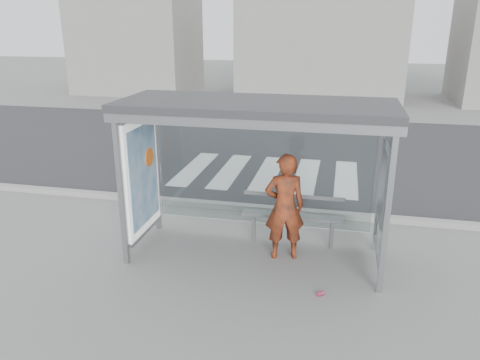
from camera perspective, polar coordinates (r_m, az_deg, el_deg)
name	(u,v)px	position (r m, az deg, el deg)	size (l,w,h in m)	color
ground	(254,256)	(8.04, 1.76, -9.19)	(80.00, 80.00, 0.00)	slate
road	(297,150)	(14.54, 6.95, 3.67)	(30.00, 10.00, 0.01)	#2A2A2D
curb	(272,209)	(9.76, 3.92, -3.59)	(30.00, 0.18, 0.12)	gray
crosswalk	(268,173)	(12.22, 3.41, 0.82)	(4.55, 3.00, 0.00)	silver
bus_shelter	(233,140)	(7.45, -0.81, 4.91)	(4.25, 1.65, 2.62)	gray
building_left	(137,35)	(27.42, -12.40, 16.83)	(6.00, 5.00, 6.00)	gray
building_center	(321,47)	(25.04, 9.86, 15.68)	(8.00, 5.00, 5.00)	gray
person	(285,207)	(7.66, 5.46, -3.29)	(0.66, 0.43, 1.81)	#BE3711
bench	(293,216)	(8.26, 6.43, -4.35)	(1.77, 0.22, 0.91)	slate
soda_can	(321,294)	(7.07, 9.79, -13.50)	(0.06, 0.06, 0.11)	#EE4674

